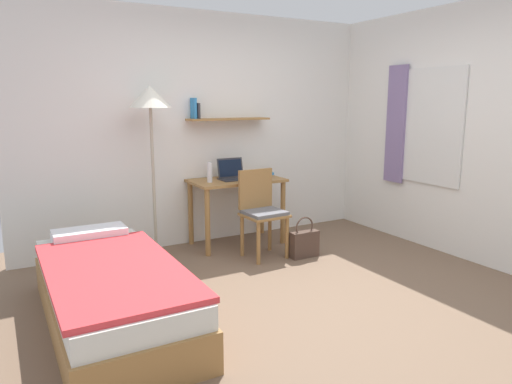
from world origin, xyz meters
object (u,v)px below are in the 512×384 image
object	(u,v)px
desk	(237,191)
desk_chair	(261,209)
laptop	(232,174)
bed	(111,293)
handbag	(304,243)
standing_lamp	(150,105)
water_bottle	(210,172)
book_stack	(262,175)

from	to	relation	value
desk	desk_chair	world-z (taller)	desk_chair
desk_chair	laptop	xyz separation A→B (m)	(-0.07, 0.54, 0.30)
bed	handbag	distance (m)	2.18
desk	standing_lamp	world-z (taller)	standing_lamp
standing_lamp	water_bottle	size ratio (longest dim) A/B	8.08
water_bottle	desk_chair	bearing A→B (deg)	-51.68
water_bottle	handbag	size ratio (longest dim) A/B	0.50
bed	desk	bearing A→B (deg)	37.84
water_bottle	laptop	bearing A→B (deg)	12.48
bed	desk_chair	distance (m)	1.94
standing_lamp	laptop	bearing A→B (deg)	1.83
desk	book_stack	size ratio (longest dim) A/B	4.79
standing_lamp	book_stack	world-z (taller)	standing_lamp
standing_lamp	handbag	bearing A→B (deg)	-29.71
handbag	book_stack	bearing A→B (deg)	95.87
laptop	handbag	bearing A→B (deg)	-61.39
desk	laptop	world-z (taller)	laptop
standing_lamp	water_bottle	bearing A→B (deg)	-3.57
bed	desk_chair	bearing A→B (deg)	25.11
standing_lamp	laptop	xyz separation A→B (m)	(0.92, 0.03, -0.77)
desk_chair	water_bottle	bearing A→B (deg)	128.32
handbag	water_bottle	bearing A→B (deg)	135.29
laptop	book_stack	distance (m)	0.37
desk_chair	handbag	size ratio (longest dim) A/B	2.09
laptop	handbag	size ratio (longest dim) A/B	0.73
desk_chair	laptop	world-z (taller)	laptop
desk_chair	laptop	distance (m)	0.62
bed	desk	size ratio (longest dim) A/B	1.95
bed	book_stack	size ratio (longest dim) A/B	9.34
bed	standing_lamp	world-z (taller)	standing_lamp
desk	handbag	bearing A→B (deg)	-62.66
bed	laptop	distance (m)	2.23
bed	book_stack	xyz separation A→B (m)	(2.03, 1.31, 0.55)
desk_chair	handbag	bearing A→B (deg)	-35.41
desk_chair	handbag	distance (m)	0.58
standing_lamp	handbag	distance (m)	2.12
bed	book_stack	bearing A→B (deg)	32.76
book_stack	water_bottle	bearing A→B (deg)	-178.48
laptop	water_bottle	distance (m)	0.32
bed	handbag	world-z (taller)	bed
water_bottle	book_stack	distance (m)	0.67
water_bottle	bed	bearing A→B (deg)	-136.60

